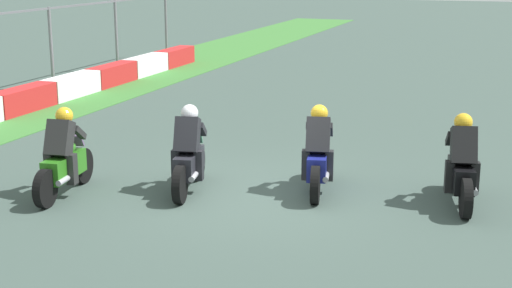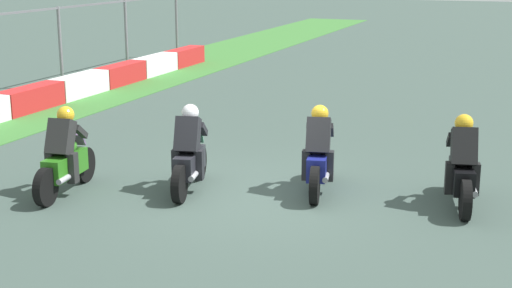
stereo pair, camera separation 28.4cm
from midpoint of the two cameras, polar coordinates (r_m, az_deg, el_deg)
The scene contains 5 objects.
ground_plane at distance 13.00m, azimuth 0.77°, elevation -3.84°, with size 120.00×120.00×0.00m, color #3B4D46.
rider_lane_a at distance 12.75m, azimuth 15.91°, elevation -1.83°, with size 2.02×0.65×1.51m.
rider_lane_b at distance 13.06m, azimuth 5.37°, elevation -0.97°, with size 2.02×0.64×1.51m.
rider_lane_c at distance 13.11m, azimuth -4.43°, elevation -0.89°, with size 2.02×0.64×1.51m.
rider_lane_d at distance 13.27m, azimuth -13.65°, elevation -1.07°, with size 2.04×0.59×1.51m.
Camera 2 is at (-11.54, -4.44, 3.99)m, focal length 52.96 mm.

